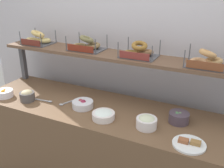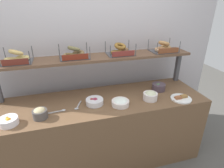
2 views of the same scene
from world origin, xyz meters
name	(u,v)px [view 1 (image 1 of 2)]	position (x,y,z in m)	size (l,w,h in m)	color
back_wall	(122,54)	(0.00, 0.55, 1.20)	(3.51, 0.06, 2.40)	silver
deli_counter	(98,146)	(0.00, 0.00, 0.42)	(2.31, 0.70, 0.85)	brown
shelf_riser_left	(23,62)	(-1.10, 0.27, 1.05)	(0.05, 0.05, 0.40)	#4C4C51
upper_shelf	(110,55)	(0.00, 0.27, 1.26)	(2.27, 0.32, 0.03)	brown
bowl_fruit_salad	(4,93)	(-0.92, -0.20, 0.88)	(0.17, 0.17, 0.08)	white
bowl_scallion_spread	(147,122)	(0.51, -0.13, 0.90)	(0.16, 0.16, 0.10)	white
bowl_beet_salad	(83,104)	(-0.11, -0.06, 0.88)	(0.19, 0.19, 0.08)	silver
bowl_cream_cheese	(103,115)	(0.15, -0.16, 0.88)	(0.19, 0.19, 0.07)	white
bowl_veggie_mix	(179,117)	(0.71, 0.06, 0.89)	(0.16, 0.16, 0.09)	#4C3E49
bowl_hummus	(27,95)	(-0.66, -0.17, 0.90)	(0.14, 0.14, 0.11)	#514C4B
serving_plate_white	(189,144)	(0.85, -0.22, 0.86)	(0.23, 0.23, 0.04)	white
serving_spoon_near_plate	(65,103)	(-0.30, -0.07, 0.86)	(0.09, 0.17, 0.01)	#B7B7BC
serving_spoon_by_edge	(46,101)	(-0.48, -0.11, 0.86)	(0.18, 0.04, 0.01)	#B7B7BC
bagel_basket_plain	(38,39)	(-0.84, 0.27, 1.33)	(0.29, 0.25, 0.15)	#4C4C51
bagel_basket_poppy	(87,45)	(-0.26, 0.28, 1.33)	(0.33, 0.26, 0.15)	#4C4C51
bagel_basket_cinnamon_raisin	(139,52)	(0.27, 0.28, 1.33)	(0.31, 0.26, 0.14)	#4C4C51
bagel_basket_sesame	(206,61)	(0.84, 0.26, 1.33)	(0.32, 0.24, 0.14)	#4C4C51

